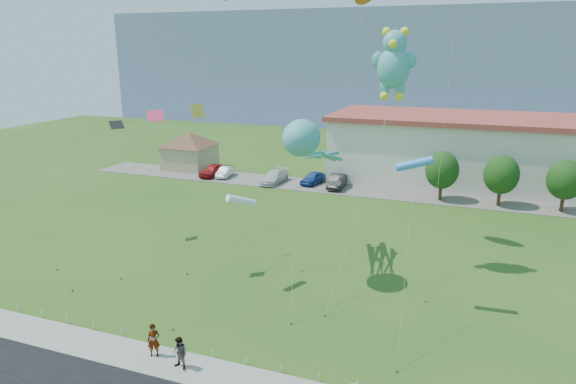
{
  "coord_description": "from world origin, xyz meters",
  "views": [
    {
      "loc": [
        13.39,
        -22.69,
        16.12
      ],
      "look_at": [
        1.87,
        8.0,
        6.94
      ],
      "focal_mm": 32.0,
      "sensor_mm": 36.0,
      "label": 1
    }
  ],
  "objects": [
    {
      "name": "tree_far",
      "position": [
        22.0,
        34.0,
        3.39
      ],
      "size": [
        3.6,
        3.6,
        5.47
      ],
      "color": "#3F2B19",
      "rests_on": "ground"
    },
    {
      "name": "small_kite_yellow",
      "position": [
        -7.38,
        11.09,
        10.14
      ],
      "size": [
        3.62,
        7.71,
        11.95
      ],
      "color": "gold",
      "rests_on": "ground"
    },
    {
      "name": "pedestrian_right",
      "position": [
        0.02,
        -2.94,
        0.99
      ],
      "size": [
        0.98,
        0.83,
        1.77
      ],
      "primitive_type": "imported",
      "rotation": [
        0.0,
        0.0,
        -0.2
      ],
      "color": "gray",
      "rests_on": "sidewalk"
    },
    {
      "name": "parked_car_silver",
      "position": [
        -16.99,
        35.03,
        0.71
      ],
      "size": [
        1.84,
        4.08,
        1.3
      ],
      "primitive_type": "imported",
      "rotation": [
        0.0,
        0.0,
        0.12
      ],
      "color": "silver",
      "rests_on": "parking_strip"
    },
    {
      "name": "small_kite_black",
      "position": [
        -15.31,
        11.66,
        8.79
      ],
      "size": [
        1.29,
        8.75,
        10.37
      ],
      "color": "black",
      "rests_on": "ground"
    },
    {
      "name": "parked_car_blue",
      "position": [
        -5.2,
        35.64,
        0.79
      ],
      "size": [
        2.59,
        4.56,
        1.46
      ],
      "primitive_type": "imported",
      "rotation": [
        0.0,
        0.0,
        -0.21
      ],
      "color": "navy",
      "rests_on": "parking_strip"
    },
    {
      "name": "parked_car_black",
      "position": [
        -1.93,
        34.87,
        0.84
      ],
      "size": [
        1.92,
        4.82,
        1.56
      ],
      "primitive_type": "imported",
      "rotation": [
        0.0,
        0.0,
        0.06
      ],
      "color": "black",
      "rests_on": "parking_strip"
    },
    {
      "name": "octopus_kite",
      "position": [
        2.17,
        11.12,
        9.51
      ],
      "size": [
        2.94,
        13.25,
        11.56
      ],
      "color": "teal",
      "rests_on": "ground"
    },
    {
      "name": "ground",
      "position": [
        0.0,
        0.0,
        0.0
      ],
      "size": [
        160.0,
        160.0,
        0.0
      ],
      "primitive_type": "plane",
      "color": "#274E16",
      "rests_on": "ground"
    },
    {
      "name": "parked_car_white",
      "position": [
        -9.86,
        34.4,
        0.81
      ],
      "size": [
        2.45,
        5.3,
        1.5
      ],
      "primitive_type": "imported",
      "rotation": [
        0.0,
        0.0,
        -0.07
      ],
      "color": "silver",
      "rests_on": "parking_strip"
    },
    {
      "name": "tree_mid",
      "position": [
        16.0,
        34.0,
        3.39
      ],
      "size": [
        3.6,
        3.6,
        5.47
      ],
      "color": "#3F2B19",
      "rests_on": "ground"
    },
    {
      "name": "hill_ridge",
      "position": [
        0.0,
        120.0,
        12.5
      ],
      "size": [
        160.0,
        50.0,
        25.0
      ],
      "primitive_type": "cube",
      "color": "slate",
      "rests_on": "ground"
    },
    {
      "name": "tree_near",
      "position": [
        10.0,
        34.0,
        3.39
      ],
      "size": [
        3.6,
        3.6,
        5.47
      ],
      "color": "#3F2B19",
      "rests_on": "ground"
    },
    {
      "name": "parked_car_red",
      "position": [
        -18.59,
        34.77,
        0.84
      ],
      "size": [
        2.46,
        4.81,
        1.57
      ],
      "primitive_type": "imported",
      "rotation": [
        0.0,
        0.0,
        -0.14
      ],
      "color": "maroon",
      "rests_on": "parking_strip"
    },
    {
      "name": "pavilion",
      "position": [
        -24.0,
        38.0,
        3.02
      ],
      "size": [
        9.2,
        9.2,
        5.0
      ],
      "color": "tan",
      "rests_on": "ground"
    },
    {
      "name": "pedestrian_left",
      "position": [
        -1.93,
        -2.43,
        1.03
      ],
      "size": [
        0.81,
        0.71,
        1.86
      ],
      "primitive_type": "imported",
      "rotation": [
        0.0,
        0.0,
        0.5
      ],
      "color": "gray",
      "rests_on": "sidewalk"
    },
    {
      "name": "rope_fence",
      "position": [
        0.0,
        -1.3,
        0.25
      ],
      "size": [
        26.05,
        0.05,
        0.5
      ],
      "color": "white",
      "rests_on": "ground"
    },
    {
      "name": "teddy_bear_kite",
      "position": [
        7.3,
        14.78,
        15.2
      ],
      "size": [
        3.48,
        10.85,
        17.56
      ],
      "color": "teal",
      "rests_on": "ground"
    },
    {
      "name": "small_kite_white",
      "position": [
        -1.37,
        7.43,
        6.1
      ],
      "size": [
        1.49,
        8.39,
        6.59
      ],
      "color": "white",
      "rests_on": "ground"
    },
    {
      "name": "parking_strip",
      "position": [
        0.0,
        35.0,
        0.03
      ],
      "size": [
        70.0,
        6.0,
        0.06
      ],
      "primitive_type": "cube",
      "color": "#59544C",
      "rests_on": "ground"
    },
    {
      "name": "small_kite_cyan",
      "position": [
        9.93,
        8.26,
        9.33
      ],
      "size": [
        0.94,
        8.7,
        9.86
      ],
      "color": "#3388E7",
      "rests_on": "ground"
    },
    {
      "name": "sidewalk",
      "position": [
        0.0,
        -2.75,
        0.05
      ],
      "size": [
        80.0,
        2.5,
        0.1
      ],
      "primitive_type": "cube",
      "color": "gray",
      "rests_on": "ground"
    },
    {
      "name": "small_kite_pink",
      "position": [
        -8.33,
        6.96,
        10.23
      ],
      "size": [
        4.67,
        6.11,
        12.04
      ],
      "color": "#CB2D54",
      "rests_on": "ground"
    }
  ]
}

